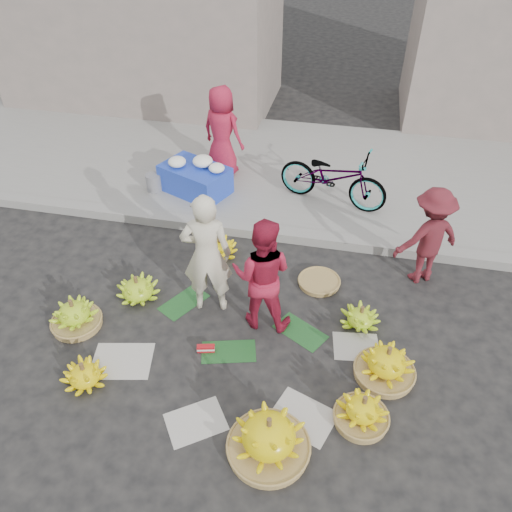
% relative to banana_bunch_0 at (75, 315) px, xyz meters
% --- Properties ---
extents(ground, '(80.00, 80.00, 0.00)m').
position_rel_banana_bunch_0_xyz_m(ground, '(2.09, 0.18, -0.18)').
color(ground, black).
rests_on(ground, ground).
extents(curb, '(40.00, 0.25, 0.15)m').
position_rel_banana_bunch_0_xyz_m(curb, '(2.09, 2.38, -0.11)').
color(curb, gray).
rests_on(curb, ground).
extents(sidewalk, '(40.00, 4.00, 0.12)m').
position_rel_banana_bunch_0_xyz_m(sidewalk, '(2.09, 4.48, -0.12)').
color(sidewalk, gray).
rests_on(sidewalk, ground).
extents(building_left, '(6.00, 3.00, 4.00)m').
position_rel_banana_bunch_0_xyz_m(building_left, '(-1.91, 7.38, 1.82)').
color(building_left, gray).
rests_on(building_left, sidewalk).
extents(newspaper_scatter, '(3.20, 1.80, 0.00)m').
position_rel_banana_bunch_0_xyz_m(newspaper_scatter, '(2.09, -0.62, -0.18)').
color(newspaper_scatter, '#BCB7AF').
rests_on(newspaper_scatter, ground).
extents(banana_leaves, '(2.00, 1.00, 0.00)m').
position_rel_banana_bunch_0_xyz_m(banana_leaves, '(1.99, 0.38, -0.18)').
color(banana_leaves, '#17461E').
rests_on(banana_leaves, ground).
extents(banana_bunch_0, '(0.70, 0.70, 0.43)m').
position_rel_banana_bunch_0_xyz_m(banana_bunch_0, '(0.00, 0.00, 0.00)').
color(banana_bunch_0, olive).
rests_on(banana_bunch_0, ground).
extents(banana_bunch_1, '(0.62, 0.62, 0.31)m').
position_rel_banana_bunch_0_xyz_m(banana_bunch_1, '(0.52, -0.79, -0.05)').
color(banana_bunch_1, yellow).
rests_on(banana_bunch_1, ground).
extents(banana_bunch_2, '(0.82, 0.82, 0.54)m').
position_rel_banana_bunch_0_xyz_m(banana_bunch_2, '(2.70, -1.18, 0.06)').
color(banana_bunch_2, olive).
rests_on(banana_bunch_2, ground).
extents(banana_bunch_3, '(0.57, 0.57, 0.41)m').
position_rel_banana_bunch_0_xyz_m(banana_bunch_3, '(3.59, -0.64, -0.01)').
color(banana_bunch_3, olive).
rests_on(banana_bunch_3, ground).
extents(banana_bunch_4, '(0.74, 0.74, 0.47)m').
position_rel_banana_bunch_0_xyz_m(banana_bunch_4, '(3.82, 0.02, 0.02)').
color(banana_bunch_4, olive).
rests_on(banana_bunch_4, ground).
extents(banana_bunch_5, '(0.49, 0.49, 0.30)m').
position_rel_banana_bunch_0_xyz_m(banana_bunch_5, '(3.51, 0.77, -0.05)').
color(banana_bunch_5, '#89C11B').
rests_on(banana_bunch_5, ground).
extents(banana_bunch_6, '(0.73, 0.73, 0.36)m').
position_rel_banana_bunch_0_xyz_m(banana_bunch_6, '(0.57, 0.64, -0.02)').
color(banana_bunch_6, '#89C11B').
rests_on(banana_bunch_6, ground).
extents(banana_bunch_7, '(0.60, 0.60, 0.33)m').
position_rel_banana_bunch_0_xyz_m(banana_bunch_7, '(1.40, 1.76, -0.04)').
color(banana_bunch_7, yellow).
rests_on(banana_bunch_7, ground).
extents(basket_spare, '(0.75, 0.75, 0.07)m').
position_rel_banana_bunch_0_xyz_m(basket_spare, '(2.92, 1.43, -0.15)').
color(basket_spare, olive).
rests_on(basket_spare, ground).
extents(incense_stack, '(0.22, 0.12, 0.09)m').
position_rel_banana_bunch_0_xyz_m(incense_stack, '(1.72, -0.07, -0.13)').
color(incense_stack, '#B3131A').
rests_on(incense_stack, ground).
extents(vendor_cream, '(0.69, 0.53, 1.71)m').
position_rel_banana_bunch_0_xyz_m(vendor_cream, '(1.56, 0.71, 0.67)').
color(vendor_cream, beige).
rests_on(vendor_cream, ground).
extents(vendor_red, '(0.76, 0.59, 1.54)m').
position_rel_banana_bunch_0_xyz_m(vendor_red, '(2.28, 0.58, 0.59)').
color(vendor_red, '#B71C37').
rests_on(vendor_red, ground).
extents(man_striped, '(1.07, 0.92, 1.44)m').
position_rel_banana_bunch_0_xyz_m(man_striped, '(4.28, 1.86, 0.53)').
color(man_striped, maroon).
rests_on(man_striped, ground).
extents(flower_table, '(1.31, 1.09, 0.65)m').
position_rel_banana_bunch_0_xyz_m(flower_table, '(0.58, 3.26, 0.21)').
color(flower_table, '#1B36B4').
rests_on(flower_table, sidewalk).
extents(grey_bucket, '(0.27, 0.27, 0.30)m').
position_rel_banana_bunch_0_xyz_m(grey_bucket, '(-0.15, 3.13, 0.09)').
color(grey_bucket, slate).
rests_on(grey_bucket, sidewalk).
extents(flower_vendor, '(0.90, 0.74, 1.59)m').
position_rel_banana_bunch_0_xyz_m(flower_vendor, '(0.86, 4.01, 0.73)').
color(flower_vendor, '#B71C37').
rests_on(flower_vendor, sidewalk).
extents(bicycle, '(1.07, 1.92, 0.96)m').
position_rel_banana_bunch_0_xyz_m(bicycle, '(2.88, 3.39, 0.42)').
color(bicycle, gray).
rests_on(bicycle, sidewalk).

